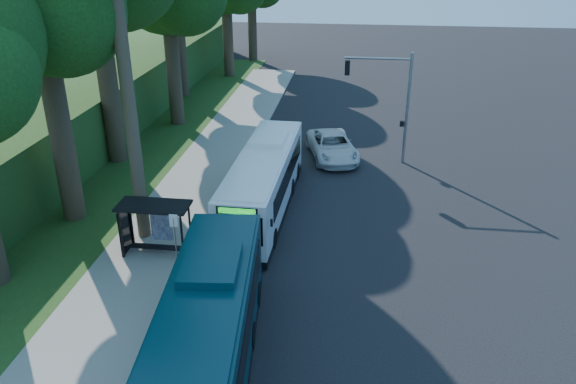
# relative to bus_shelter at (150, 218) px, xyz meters

# --- Properties ---
(ground) EXTENTS (140.00, 140.00, 0.00)m
(ground) POSITION_rel_bus_shelter_xyz_m (7.26, 2.86, -1.81)
(ground) COLOR black
(ground) RESTS_ON ground
(sidewalk) EXTENTS (4.50, 70.00, 0.12)m
(sidewalk) POSITION_rel_bus_shelter_xyz_m (-0.04, 2.86, -1.75)
(sidewalk) COLOR gray
(sidewalk) RESTS_ON ground
(red_curb) EXTENTS (0.25, 30.00, 0.13)m
(red_curb) POSITION_rel_bus_shelter_xyz_m (2.26, -1.14, -1.74)
(red_curb) COLOR maroon
(red_curb) RESTS_ON ground
(grass_verge) EXTENTS (8.00, 70.00, 0.06)m
(grass_verge) POSITION_rel_bus_shelter_xyz_m (-5.74, 7.86, -1.78)
(grass_verge) COLOR #234719
(grass_verge) RESTS_ON ground
(bus_shelter) EXTENTS (3.20, 1.51, 2.55)m
(bus_shelter) POSITION_rel_bus_shelter_xyz_m (0.00, 0.00, 0.00)
(bus_shelter) COLOR black
(bus_shelter) RESTS_ON ground
(stop_sign_pole) EXTENTS (0.35, 0.06, 3.17)m
(stop_sign_pole) POSITION_rel_bus_shelter_xyz_m (1.86, -2.14, 0.28)
(stop_sign_pole) COLOR gray
(stop_sign_pole) RESTS_ON ground
(traffic_signal_pole) EXTENTS (4.10, 0.30, 7.00)m
(traffic_signal_pole) POSITION_rel_bus_shelter_xyz_m (11.04, 12.86, 2.62)
(traffic_signal_pole) COLOR gray
(traffic_signal_pole) RESTS_ON ground
(white_bus) EXTENTS (2.78, 11.82, 3.51)m
(white_bus) POSITION_rel_bus_shelter_xyz_m (4.33, 5.03, -0.09)
(white_bus) COLOR white
(white_bus) RESTS_ON ground
(teal_bus) EXTENTS (3.83, 12.65, 3.71)m
(teal_bus) POSITION_rel_bus_shelter_xyz_m (4.64, -8.10, 0.01)
(teal_bus) COLOR #0A2F39
(teal_bus) RESTS_ON ground
(pickup) EXTENTS (4.08, 6.30, 1.61)m
(pickup) POSITION_rel_bus_shelter_xyz_m (7.50, 13.11, -1.00)
(pickup) COLOR silver
(pickup) RESTS_ON ground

